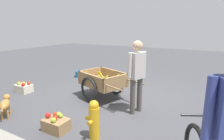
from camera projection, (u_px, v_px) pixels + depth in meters
ground_plane at (118, 98)px, 4.98m from camera, size 24.00×24.00×0.00m
fruit_cart at (103, 82)px, 4.90m from camera, size 1.81×1.26×0.73m
vendor_person at (137, 71)px, 3.95m from camera, size 0.30×0.51×1.56m
dog at (5, 104)px, 3.92m from camera, size 0.54×0.47×0.40m
fire_hydrant at (94, 120)px, 3.13m from camera, size 0.25×0.25×0.67m
plastic_bucket at (79, 74)px, 7.01m from camera, size 0.30×0.30×0.22m
apple_crate at (56, 124)px, 3.40m from camera, size 0.44×0.32×0.32m
mixed_fruit_crate at (24, 88)px, 5.39m from camera, size 0.44×0.32×0.32m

